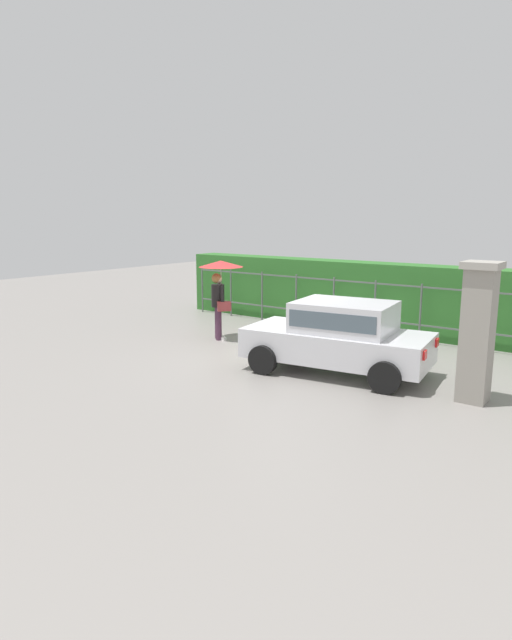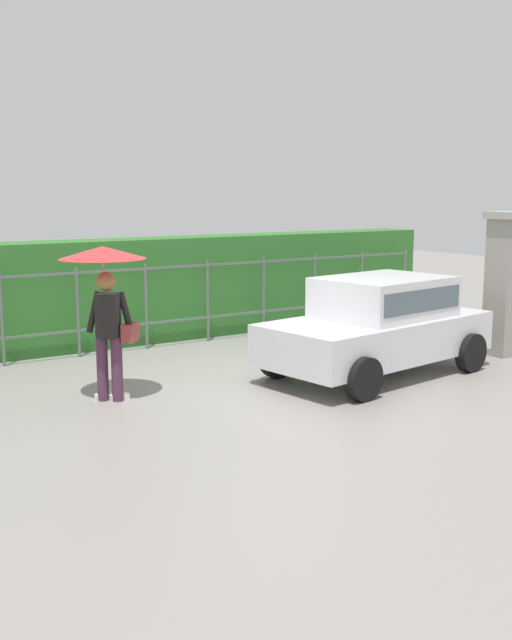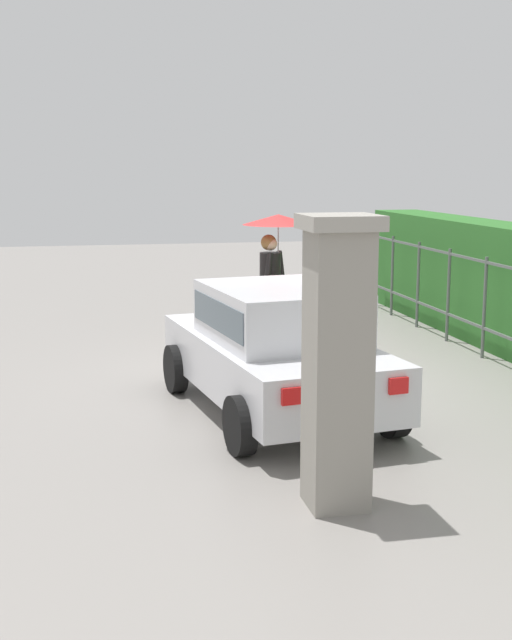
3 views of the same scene
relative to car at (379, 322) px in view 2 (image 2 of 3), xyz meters
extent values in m
plane|color=gray|center=(-1.68, 0.42, -0.80)|extent=(40.00, 40.00, 0.00)
cube|color=silver|center=(-0.06, -0.01, -0.22)|extent=(3.89, 2.13, 0.60)
cube|color=silver|center=(0.09, 0.01, 0.38)|extent=(2.08, 1.69, 0.60)
cube|color=#4C5B66|center=(0.09, 0.01, 0.40)|extent=(1.93, 1.69, 0.33)
cylinder|color=black|center=(-1.18, -1.01, -0.50)|extent=(0.62, 0.26, 0.60)
cylinder|color=black|center=(-1.41, 0.65, -0.50)|extent=(0.62, 0.26, 0.60)
cylinder|color=black|center=(1.29, -0.67, -0.50)|extent=(0.62, 0.26, 0.60)
cylinder|color=black|center=(1.06, 1.00, -0.50)|extent=(0.62, 0.26, 0.60)
cube|color=red|center=(1.86, -0.30, -0.07)|extent=(0.09, 0.21, 0.16)
cube|color=red|center=(1.71, 0.79, -0.07)|extent=(0.09, 0.21, 0.16)
cylinder|color=#47283D|center=(-4.06, 0.91, -0.37)|extent=(0.15, 0.15, 0.86)
cylinder|color=#47283D|center=(-3.91, 0.77, -0.37)|extent=(0.15, 0.15, 0.86)
cube|color=white|center=(-4.02, 0.95, -0.76)|extent=(0.26, 0.10, 0.08)
cube|color=white|center=(-3.87, 0.82, -0.76)|extent=(0.26, 0.10, 0.08)
cylinder|color=black|center=(-3.98, 0.84, 0.35)|extent=(0.34, 0.34, 0.58)
sphere|color=#DBAD89|center=(-3.98, 0.84, 0.78)|extent=(0.22, 0.22, 0.22)
sphere|color=olive|center=(-4.00, 0.82, 0.80)|extent=(0.25, 0.25, 0.25)
cylinder|color=black|center=(-4.10, 1.05, 0.37)|extent=(0.23, 0.22, 0.56)
cylinder|color=black|center=(-3.77, 0.76, 0.37)|extent=(0.23, 0.22, 0.56)
cylinder|color=#B2B2B7|center=(-3.98, 0.97, 0.69)|extent=(0.02, 0.02, 0.77)
cone|color=red|center=(-3.98, 0.97, 1.16)|extent=(1.14, 1.14, 0.16)
cube|color=maroon|center=(-3.71, 0.76, 0.11)|extent=(0.34, 0.36, 0.24)
cube|color=gray|center=(2.68, -0.13, 0.35)|extent=(0.48, 0.48, 2.30)
cube|color=#9E998E|center=(2.68, -0.13, 1.56)|extent=(0.60, 0.60, 0.12)
cylinder|color=#59605B|center=(-4.63, 3.64, -0.05)|extent=(0.05, 0.05, 1.50)
cylinder|color=#59605B|center=(-3.39, 3.64, -0.05)|extent=(0.05, 0.05, 1.50)
cylinder|color=#59605B|center=(-2.15, 3.64, -0.05)|extent=(0.05, 0.05, 1.50)
cylinder|color=#59605B|center=(-0.91, 3.64, -0.05)|extent=(0.05, 0.05, 1.50)
cylinder|color=#59605B|center=(0.33, 3.64, -0.05)|extent=(0.05, 0.05, 1.50)
cylinder|color=#59605B|center=(1.58, 3.64, -0.05)|extent=(0.05, 0.05, 1.50)
cylinder|color=#59605B|center=(2.82, 3.64, -0.05)|extent=(0.05, 0.05, 1.50)
cylinder|color=#59605B|center=(4.06, 3.64, -0.05)|extent=(0.05, 0.05, 1.50)
cube|color=#59605B|center=(-1.53, 3.64, 0.62)|extent=(11.18, 0.03, 0.04)
cube|color=#59605B|center=(-1.53, 3.64, -0.35)|extent=(11.18, 0.03, 0.04)
cube|color=#2D6B28|center=(-1.53, 4.35, 0.15)|extent=(12.18, 0.90, 1.90)
camera|label=1|loc=(5.02, -9.46, 2.34)|focal=30.06mm
camera|label=2|loc=(-7.63, -8.29, 1.94)|focal=42.03mm
camera|label=3|loc=(9.09, -2.16, 1.99)|focal=47.49mm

